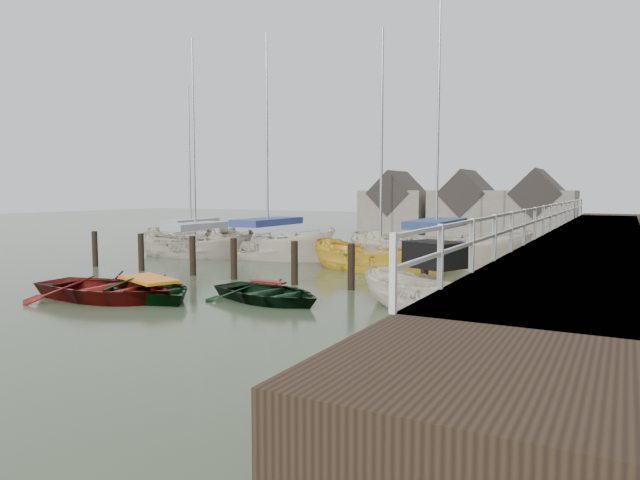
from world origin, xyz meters
The scene contains 13 objects.
ground centered at (0.00, 0.00, 0.00)m, with size 120.00×120.00×0.00m, color #2F3B26.
pier centered at (9.48, 10.00, 0.71)m, with size 3.04×32.00×2.70m.
mooring_pilings centered at (-1.11, 3.00, 0.50)m, with size 13.72×0.22×1.80m.
far_sheds centered at (0.83, 26.00, 1.86)m, with size 14.00×4.08×4.39m.
rowboat_red centered at (-2.06, -1.62, 0.00)m, with size 3.10×4.35×0.90m, color #5B0F0D.
rowboat_green centered at (-1.20, -0.92, 0.00)m, with size 2.72×3.81×0.79m, color black.
rowboat_dkgreen centered at (2.00, 0.29, 0.00)m, with size 2.53×3.54×0.73m, color black.
motorboat centered at (6.31, 1.07, 0.10)m, with size 4.59×3.20×2.57m.
sailboat_a centered at (-6.75, 7.54, 0.07)m, with size 6.16×2.89×10.84m.
sailboat_b centered at (-3.61, 8.71, 0.06)m, with size 7.20×3.17×11.15m.
sailboat_c centered at (2.38, 7.33, 0.01)m, with size 6.48×3.48×10.12m.
sailboat_d centered at (3.78, 9.77, 0.06)m, with size 7.51×3.14×12.84m.
sailboat_e centered at (-9.36, 10.21, 0.06)m, with size 6.05×2.62×9.40m.
Camera 1 is at (10.49, -12.49, 3.01)m, focal length 32.00 mm.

